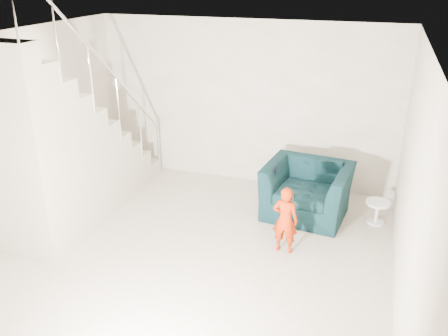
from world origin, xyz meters
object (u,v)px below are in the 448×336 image
(armchair, at_px, (307,190))
(staircase, at_px, (63,160))
(toddler, at_px, (285,220))
(side_table, at_px, (377,209))

(armchair, bearing_deg, staircase, -152.48)
(armchair, height_order, staircase, staircase)
(toddler, distance_m, staircase, 3.17)
(staircase, bearing_deg, side_table, 17.17)
(armchair, distance_m, toddler, 1.10)
(side_table, bearing_deg, staircase, -162.83)
(toddler, xyz_separation_m, side_table, (1.12, 1.14, -0.23))
(toddler, distance_m, side_table, 1.61)
(toddler, relative_size, side_table, 2.67)
(armchair, relative_size, staircase, 0.33)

